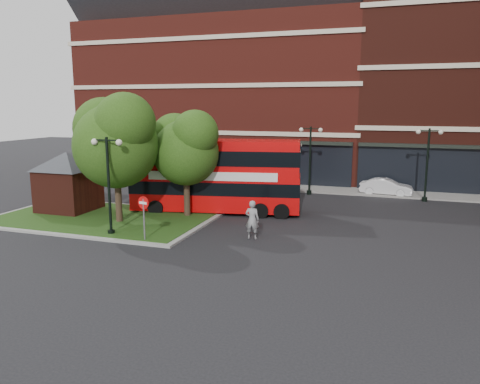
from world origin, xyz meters
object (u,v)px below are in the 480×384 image
(bus, at_px, (216,171))
(woman, at_px, (252,220))
(car_silver, at_px, (271,184))
(car_white, at_px, (386,187))

(bus, height_order, woman, bus)
(woman, relative_size, car_silver, 0.53)
(car_silver, xyz_separation_m, car_white, (8.35, 1.50, -0.01))
(bus, relative_size, woman, 5.43)
(bus, distance_m, car_white, 13.57)
(woman, height_order, car_silver, woman)
(bus, height_order, car_silver, bus)
(bus, bearing_deg, car_white, 32.01)
(car_white, bearing_deg, bus, 138.00)
(bus, bearing_deg, car_silver, 68.17)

